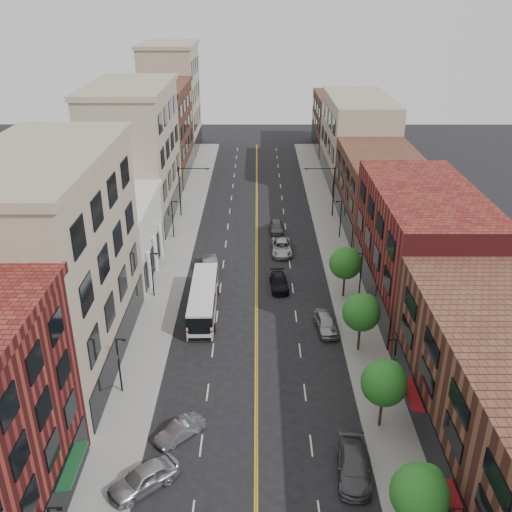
{
  "coord_description": "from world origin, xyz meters",
  "views": [
    {
      "loc": [
        0.05,
        -29.55,
        30.02
      ],
      "look_at": [
        -0.05,
        23.7,
        5.0
      ],
      "focal_mm": 40.0,
      "sensor_mm": 36.0,
      "label": 1
    }
  ],
  "objects_px": {
    "car_angle_a": "(144,478)",
    "car_lane_b": "(282,247)",
    "car_angle_b": "(180,430)",
    "car_parked_mid": "(353,466)",
    "car_lane_c": "(276,227)",
    "city_bus": "(203,298)",
    "car_lane_behind": "(210,263)",
    "car_lane_a": "(279,283)",
    "car_parked_far": "(326,323)"
  },
  "relations": [
    {
      "from": "car_lane_behind",
      "to": "car_lane_c",
      "type": "relative_size",
      "value": 1.11
    },
    {
      "from": "car_lane_c",
      "to": "car_lane_a",
      "type": "bearing_deg",
      "value": -91.74
    },
    {
      "from": "car_lane_a",
      "to": "car_lane_b",
      "type": "height_order",
      "value": "car_lane_b"
    },
    {
      "from": "car_lane_a",
      "to": "car_lane_c",
      "type": "height_order",
      "value": "car_lane_c"
    },
    {
      "from": "city_bus",
      "to": "car_parked_mid",
      "type": "height_order",
      "value": "city_bus"
    },
    {
      "from": "city_bus",
      "to": "car_lane_a",
      "type": "distance_m",
      "value": 9.52
    },
    {
      "from": "car_lane_behind",
      "to": "car_parked_mid",
      "type": "bearing_deg",
      "value": 103.4
    },
    {
      "from": "city_bus",
      "to": "car_parked_far",
      "type": "bearing_deg",
      "value": -16.31
    },
    {
      "from": "car_angle_b",
      "to": "car_parked_far",
      "type": "xyz_separation_m",
      "value": [
        12.33,
        14.61,
        0.14
      ]
    },
    {
      "from": "car_parked_far",
      "to": "car_lane_c",
      "type": "bearing_deg",
      "value": 93.65
    },
    {
      "from": "car_parked_mid",
      "to": "car_lane_behind",
      "type": "xyz_separation_m",
      "value": [
        -12.07,
        31.44,
        0.05
      ]
    },
    {
      "from": "car_angle_a",
      "to": "car_parked_mid",
      "type": "relative_size",
      "value": 0.93
    },
    {
      "from": "city_bus",
      "to": "car_angle_b",
      "type": "relative_size",
      "value": 2.89
    },
    {
      "from": "car_angle_a",
      "to": "car_lane_behind",
      "type": "bearing_deg",
      "value": 136.43
    },
    {
      "from": "car_parked_mid",
      "to": "car_lane_b",
      "type": "bearing_deg",
      "value": 99.81
    },
    {
      "from": "car_angle_b",
      "to": "car_lane_behind",
      "type": "bearing_deg",
      "value": 135.54
    },
    {
      "from": "car_angle_b",
      "to": "car_parked_mid",
      "type": "distance_m",
      "value": 12.7
    },
    {
      "from": "car_lane_c",
      "to": "car_parked_mid",
      "type": "bearing_deg",
      "value": -85.8
    },
    {
      "from": "car_parked_far",
      "to": "car_lane_a",
      "type": "xyz_separation_m",
      "value": [
        -4.24,
        8.56,
        -0.11
      ]
    },
    {
      "from": "car_lane_behind",
      "to": "city_bus",
      "type": "bearing_deg",
      "value": 83.07
    },
    {
      "from": "city_bus",
      "to": "car_lane_c",
      "type": "bearing_deg",
      "value": 68.11
    },
    {
      "from": "car_lane_behind",
      "to": "car_angle_a",
      "type": "bearing_deg",
      "value": 79.05
    },
    {
      "from": "car_parked_far",
      "to": "car_lane_c",
      "type": "relative_size",
      "value": 1.05
    },
    {
      "from": "car_lane_behind",
      "to": "car_angle_b",
      "type": "bearing_deg",
      "value": 82.19
    },
    {
      "from": "city_bus",
      "to": "car_lane_b",
      "type": "relative_size",
      "value": 2.1
    },
    {
      "from": "car_angle_b",
      "to": "car_lane_behind",
      "type": "distance_m",
      "value": 27.84
    },
    {
      "from": "car_parked_far",
      "to": "car_lane_b",
      "type": "xyz_separation_m",
      "value": [
        -3.58,
        17.88,
        -0.04
      ]
    },
    {
      "from": "city_bus",
      "to": "car_angle_b",
      "type": "distance_m",
      "value": 17.93
    },
    {
      "from": "car_angle_a",
      "to": "car_lane_b",
      "type": "bearing_deg",
      "value": 123.94
    },
    {
      "from": "car_parked_mid",
      "to": "car_lane_c",
      "type": "distance_m",
      "value": 42.93
    },
    {
      "from": "car_lane_behind",
      "to": "car_lane_b",
      "type": "distance_m",
      "value": 9.82
    },
    {
      "from": "car_parked_mid",
      "to": "car_lane_behind",
      "type": "distance_m",
      "value": 33.68
    },
    {
      "from": "car_parked_mid",
      "to": "car_parked_far",
      "type": "xyz_separation_m",
      "value": [
        0.15,
        18.21,
        0.03
      ]
    },
    {
      "from": "car_lane_b",
      "to": "city_bus",
      "type": "bearing_deg",
      "value": -120.46
    },
    {
      "from": "car_angle_a",
      "to": "car_lane_b",
      "type": "xyz_separation_m",
      "value": [
        10.55,
        37.2,
        -0.08
      ]
    },
    {
      "from": "car_angle_a",
      "to": "car_parked_mid",
      "type": "height_order",
      "value": "car_angle_a"
    },
    {
      "from": "car_lane_b",
      "to": "car_lane_c",
      "type": "relative_size",
      "value": 1.23
    },
    {
      "from": "car_lane_a",
      "to": "car_parked_far",
      "type": "bearing_deg",
      "value": -67.37
    },
    {
      "from": "car_lane_a",
      "to": "car_angle_a",
      "type": "bearing_deg",
      "value": -113.26
    },
    {
      "from": "car_angle_b",
      "to": "car_lane_c",
      "type": "height_order",
      "value": "car_lane_c"
    },
    {
      "from": "car_angle_b",
      "to": "car_lane_a",
      "type": "bearing_deg",
      "value": 116.51
    },
    {
      "from": "car_angle_b",
      "to": "city_bus",
      "type": "bearing_deg",
      "value": 135.05
    },
    {
      "from": "car_parked_far",
      "to": "car_lane_behind",
      "type": "xyz_separation_m",
      "value": [
        -12.23,
        13.24,
        0.02
      ]
    },
    {
      "from": "car_parked_mid",
      "to": "car_angle_b",
      "type": "bearing_deg",
      "value": 167.91
    },
    {
      "from": "city_bus",
      "to": "car_angle_b",
      "type": "xyz_separation_m",
      "value": [
        -0.22,
        -17.9,
        -1.04
      ]
    },
    {
      "from": "car_lane_a",
      "to": "car_lane_c",
      "type": "relative_size",
      "value": 1.05
    },
    {
      "from": "car_angle_a",
      "to": "car_angle_b",
      "type": "height_order",
      "value": "car_angle_a"
    },
    {
      "from": "car_angle_b",
      "to": "car_parked_far",
      "type": "bearing_deg",
      "value": 95.58
    },
    {
      "from": "car_lane_b",
      "to": "car_lane_behind",
      "type": "bearing_deg",
      "value": -151.88
    },
    {
      "from": "car_parked_far",
      "to": "car_lane_b",
      "type": "relative_size",
      "value": 0.86
    }
  ]
}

